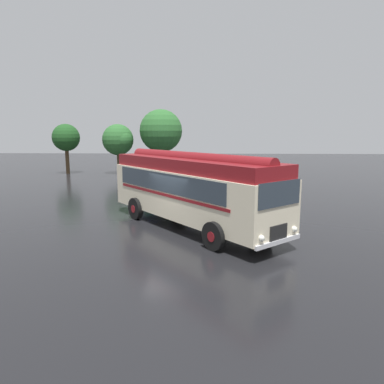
{
  "coord_description": "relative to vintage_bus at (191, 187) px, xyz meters",
  "views": [
    {
      "loc": [
        1.43,
        -14.7,
        4.31
      ],
      "look_at": [
        0.74,
        2.25,
        1.4
      ],
      "focal_mm": 32.0,
      "sensor_mm": 36.0,
      "label": 1
    }
  ],
  "objects": [
    {
      "name": "ground_plane",
      "position": [
        -0.74,
        -0.74,
        -1.89
      ],
      "size": [
        120.0,
        120.0,
        0.0
      ],
      "primitive_type": "plane",
      "color": "black"
    },
    {
      "name": "vintage_bus",
      "position": [
        0.0,
        0.0,
        0.0
      ],
      "size": [
        8.37,
        9.29,
        3.49
      ],
      "color": "beige",
      "rests_on": "ground"
    },
    {
      "name": "car_near_left",
      "position": [
        -4.02,
        13.02,
        -1.05
      ],
      "size": [
        1.99,
        4.22,
        1.66
      ],
      "color": "navy",
      "rests_on": "ground"
    },
    {
      "name": "car_mid_left",
      "position": [
        -1.05,
        13.28,
        -1.05
      ],
      "size": [
        2.25,
        4.34,
        1.66
      ],
      "color": "navy",
      "rests_on": "ground"
    },
    {
      "name": "car_mid_right",
      "position": [
        1.53,
        13.4,
        -1.05
      ],
      "size": [
        2.04,
        4.24,
        1.66
      ],
      "color": "#B7BABF",
      "rests_on": "ground"
    },
    {
      "name": "car_far_right",
      "position": [
        4.31,
        13.17,
        -1.05
      ],
      "size": [
        2.28,
        4.35,
        1.66
      ],
      "color": "#4C5156",
      "rests_on": "ground"
    },
    {
      "name": "tree_far_left",
      "position": [
        -14.25,
        20.98,
        1.92
      ],
      "size": [
        2.89,
        2.89,
        5.33
      ],
      "color": "#4C3823",
      "rests_on": "ground"
    },
    {
      "name": "tree_left_of_centre",
      "position": [
        -8.59,
        20.93,
        1.73
      ],
      "size": [
        3.29,
        3.29,
        5.3
      ],
      "color": "#4C3823",
      "rests_on": "ground"
    },
    {
      "name": "tree_centre",
      "position": [
        -4.22,
        21.74,
        2.65
      ],
      "size": [
        4.58,
        4.58,
        6.88
      ],
      "color": "#4C3823",
      "rests_on": "ground"
    }
  ]
}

